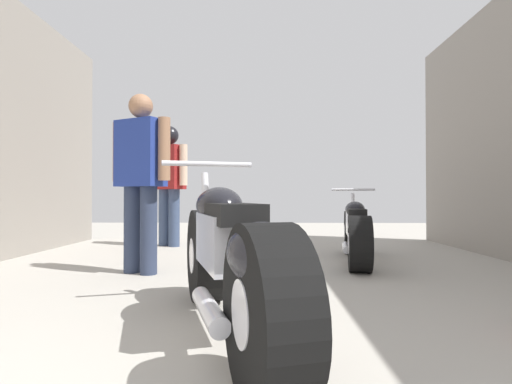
{
  "coord_description": "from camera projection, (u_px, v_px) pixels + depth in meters",
  "views": [
    {
      "loc": [
        0.1,
        0.39,
        0.74
      ],
      "look_at": [
        0.04,
        3.74,
        0.79
      ],
      "focal_mm": 28.07,
      "sensor_mm": 36.0,
      "label": 1
    }
  ],
  "objects": [
    {
      "name": "mechanic_with_helmet",
      "position": [
        169.0,
        174.0,
        6.08
      ],
      "size": [
        0.66,
        0.49,
        1.82
      ],
      "color": "#384766",
      "rests_on": "ground_plane"
    },
    {
      "name": "ground_plane",
      "position": [
        250.0,
        292.0,
        3.12
      ],
      "size": [
        16.87,
        16.87,
        0.0
      ],
      "primitive_type": "plane",
      "color": "#A8A399"
    },
    {
      "name": "motorcycle_maroon_cruiser",
      "position": [
        228.0,
        258.0,
        2.12
      ],
      "size": [
        0.9,
        2.09,
        0.99
      ],
      "color": "black",
      "rests_on": "ground_plane"
    },
    {
      "name": "motorcycle_black_naked",
      "position": [
        356.0,
        232.0,
        4.54
      ],
      "size": [
        0.62,
        1.84,
        0.86
      ],
      "color": "black",
      "rests_on": "ground_plane"
    },
    {
      "name": "mechanic_in_blue",
      "position": [
        141.0,
        172.0,
        3.9
      ],
      "size": [
        0.68,
        0.43,
        1.75
      ],
      "color": "#2D3851",
      "rests_on": "ground_plane"
    }
  ]
}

